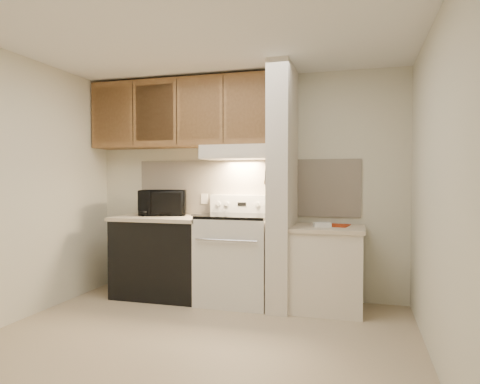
% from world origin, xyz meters
% --- Properties ---
extents(floor, '(3.60, 3.60, 0.00)m').
position_xyz_m(floor, '(0.00, 0.00, 0.00)').
color(floor, tan).
rests_on(floor, ground).
extents(ceiling, '(3.60, 3.60, 0.00)m').
position_xyz_m(ceiling, '(0.00, 0.00, 2.50)').
color(ceiling, white).
rests_on(ceiling, wall_back).
extents(wall_back, '(3.60, 2.50, 0.02)m').
position_xyz_m(wall_back, '(0.00, 1.50, 1.25)').
color(wall_back, beige).
rests_on(wall_back, floor).
extents(wall_left, '(0.02, 3.00, 2.50)m').
position_xyz_m(wall_left, '(-1.80, 0.00, 1.25)').
color(wall_left, beige).
rests_on(wall_left, floor).
extents(wall_right, '(0.02, 3.00, 2.50)m').
position_xyz_m(wall_right, '(1.80, 0.00, 1.25)').
color(wall_right, beige).
rests_on(wall_right, floor).
extents(backsplash, '(2.60, 0.02, 0.63)m').
position_xyz_m(backsplash, '(0.00, 1.49, 1.24)').
color(backsplash, white).
rests_on(backsplash, wall_back).
extents(range_body, '(0.76, 0.65, 0.92)m').
position_xyz_m(range_body, '(0.00, 1.16, 0.46)').
color(range_body, silver).
rests_on(range_body, floor).
extents(oven_window, '(0.50, 0.01, 0.30)m').
position_xyz_m(oven_window, '(0.00, 0.84, 0.50)').
color(oven_window, black).
rests_on(oven_window, range_body).
extents(oven_handle, '(0.65, 0.02, 0.02)m').
position_xyz_m(oven_handle, '(0.00, 0.80, 0.72)').
color(oven_handle, silver).
rests_on(oven_handle, range_body).
extents(cooktop, '(0.74, 0.64, 0.03)m').
position_xyz_m(cooktop, '(0.00, 1.16, 0.94)').
color(cooktop, black).
rests_on(cooktop, range_body).
extents(range_backguard, '(0.76, 0.08, 0.20)m').
position_xyz_m(range_backguard, '(0.00, 1.44, 1.05)').
color(range_backguard, silver).
rests_on(range_backguard, range_body).
extents(range_display, '(0.10, 0.01, 0.04)m').
position_xyz_m(range_display, '(0.00, 1.40, 1.05)').
color(range_display, black).
rests_on(range_display, range_backguard).
extents(range_knob_left_outer, '(0.05, 0.02, 0.05)m').
position_xyz_m(range_knob_left_outer, '(-0.28, 1.40, 1.05)').
color(range_knob_left_outer, silver).
rests_on(range_knob_left_outer, range_backguard).
extents(range_knob_left_inner, '(0.05, 0.02, 0.05)m').
position_xyz_m(range_knob_left_inner, '(-0.18, 1.40, 1.05)').
color(range_knob_left_inner, silver).
rests_on(range_knob_left_inner, range_backguard).
extents(range_knob_right_inner, '(0.05, 0.02, 0.05)m').
position_xyz_m(range_knob_right_inner, '(0.18, 1.40, 1.05)').
color(range_knob_right_inner, silver).
rests_on(range_knob_right_inner, range_backguard).
extents(range_knob_right_outer, '(0.05, 0.02, 0.05)m').
position_xyz_m(range_knob_right_outer, '(0.28, 1.40, 1.05)').
color(range_knob_right_outer, silver).
rests_on(range_knob_right_outer, range_backguard).
extents(dishwasher_front, '(1.00, 0.63, 0.87)m').
position_xyz_m(dishwasher_front, '(-0.88, 1.17, 0.43)').
color(dishwasher_front, black).
rests_on(dishwasher_front, floor).
extents(left_countertop, '(1.04, 0.67, 0.04)m').
position_xyz_m(left_countertop, '(-0.88, 1.17, 0.89)').
color(left_countertop, beige).
rests_on(left_countertop, dishwasher_front).
extents(spoon_rest, '(0.24, 0.14, 0.02)m').
position_xyz_m(spoon_rest, '(-0.48, 1.36, 0.92)').
color(spoon_rest, black).
rests_on(spoon_rest, left_countertop).
extents(teal_jar, '(0.10, 0.10, 0.10)m').
position_xyz_m(teal_jar, '(-0.83, 1.39, 0.96)').
color(teal_jar, '#1B5D4F').
rests_on(teal_jar, left_countertop).
extents(outlet, '(0.08, 0.01, 0.12)m').
position_xyz_m(outlet, '(-0.48, 1.48, 1.10)').
color(outlet, silver).
rests_on(outlet, backsplash).
extents(microwave, '(0.62, 0.52, 0.29)m').
position_xyz_m(microwave, '(-0.93, 1.31, 1.06)').
color(microwave, black).
rests_on(microwave, left_countertop).
extents(partition_pillar, '(0.22, 0.70, 2.50)m').
position_xyz_m(partition_pillar, '(0.51, 1.15, 1.25)').
color(partition_pillar, beige).
rests_on(partition_pillar, floor).
extents(pillar_trim, '(0.01, 0.70, 0.04)m').
position_xyz_m(pillar_trim, '(0.39, 1.15, 1.30)').
color(pillar_trim, brown).
rests_on(pillar_trim, partition_pillar).
extents(knife_strip, '(0.02, 0.42, 0.04)m').
position_xyz_m(knife_strip, '(0.39, 1.10, 1.32)').
color(knife_strip, black).
rests_on(knife_strip, partition_pillar).
extents(knife_blade_a, '(0.01, 0.03, 0.16)m').
position_xyz_m(knife_blade_a, '(0.38, 0.94, 1.22)').
color(knife_blade_a, silver).
rests_on(knife_blade_a, knife_strip).
extents(knife_handle_a, '(0.02, 0.02, 0.10)m').
position_xyz_m(knife_handle_a, '(0.38, 0.94, 1.37)').
color(knife_handle_a, black).
rests_on(knife_handle_a, knife_strip).
extents(knife_blade_b, '(0.01, 0.04, 0.18)m').
position_xyz_m(knife_blade_b, '(0.38, 1.01, 1.21)').
color(knife_blade_b, silver).
rests_on(knife_blade_b, knife_strip).
extents(knife_handle_b, '(0.02, 0.02, 0.10)m').
position_xyz_m(knife_handle_b, '(0.38, 1.01, 1.37)').
color(knife_handle_b, black).
rests_on(knife_handle_b, knife_strip).
extents(knife_blade_c, '(0.01, 0.04, 0.20)m').
position_xyz_m(knife_blade_c, '(0.38, 1.11, 1.20)').
color(knife_blade_c, silver).
rests_on(knife_blade_c, knife_strip).
extents(knife_handle_c, '(0.02, 0.02, 0.10)m').
position_xyz_m(knife_handle_c, '(0.38, 1.11, 1.37)').
color(knife_handle_c, black).
rests_on(knife_handle_c, knife_strip).
extents(knife_blade_d, '(0.01, 0.04, 0.16)m').
position_xyz_m(knife_blade_d, '(0.38, 1.17, 1.22)').
color(knife_blade_d, silver).
rests_on(knife_blade_d, knife_strip).
extents(knife_handle_d, '(0.02, 0.02, 0.10)m').
position_xyz_m(knife_handle_d, '(0.38, 1.17, 1.37)').
color(knife_handle_d, black).
rests_on(knife_handle_d, knife_strip).
extents(knife_blade_e, '(0.01, 0.04, 0.18)m').
position_xyz_m(knife_blade_e, '(0.38, 1.27, 1.21)').
color(knife_blade_e, silver).
rests_on(knife_blade_e, knife_strip).
extents(knife_handle_e, '(0.02, 0.02, 0.10)m').
position_xyz_m(knife_handle_e, '(0.38, 1.25, 1.37)').
color(knife_handle_e, black).
rests_on(knife_handle_e, knife_strip).
extents(oven_mitt, '(0.03, 0.10, 0.23)m').
position_xyz_m(oven_mitt, '(0.38, 1.32, 1.16)').
color(oven_mitt, slate).
rests_on(oven_mitt, partition_pillar).
extents(right_cab_base, '(0.70, 0.60, 0.81)m').
position_xyz_m(right_cab_base, '(0.97, 1.15, 0.40)').
color(right_cab_base, silver).
rests_on(right_cab_base, floor).
extents(right_countertop, '(0.74, 0.64, 0.04)m').
position_xyz_m(right_countertop, '(0.97, 1.15, 0.83)').
color(right_countertop, beige).
rests_on(right_countertop, right_cab_base).
extents(red_folder, '(0.25, 0.31, 0.01)m').
position_xyz_m(red_folder, '(1.07, 1.25, 0.85)').
color(red_folder, '#A32E0E').
rests_on(red_folder, right_countertop).
extents(white_box, '(0.19, 0.16, 0.04)m').
position_xyz_m(white_box, '(0.92, 1.11, 0.87)').
color(white_box, white).
rests_on(white_box, right_countertop).
extents(range_hood, '(0.78, 0.44, 0.15)m').
position_xyz_m(range_hood, '(0.00, 1.28, 1.62)').
color(range_hood, silver).
rests_on(range_hood, upper_cabinets).
extents(hood_lip, '(0.78, 0.04, 0.06)m').
position_xyz_m(hood_lip, '(0.00, 1.07, 1.58)').
color(hood_lip, silver).
rests_on(hood_lip, range_hood).
extents(upper_cabinets, '(2.18, 0.33, 0.77)m').
position_xyz_m(upper_cabinets, '(-0.69, 1.32, 2.08)').
color(upper_cabinets, brown).
rests_on(upper_cabinets, wall_back).
extents(cab_door_a, '(0.46, 0.01, 0.63)m').
position_xyz_m(cab_door_a, '(-1.51, 1.17, 2.08)').
color(cab_door_a, brown).
rests_on(cab_door_a, upper_cabinets).
extents(cab_gap_a, '(0.01, 0.01, 0.73)m').
position_xyz_m(cab_gap_a, '(-1.23, 1.16, 2.08)').
color(cab_gap_a, black).
rests_on(cab_gap_a, upper_cabinets).
extents(cab_door_b, '(0.46, 0.01, 0.63)m').
position_xyz_m(cab_door_b, '(-0.96, 1.17, 2.08)').
color(cab_door_b, brown).
rests_on(cab_door_b, upper_cabinets).
extents(cab_gap_b, '(0.01, 0.01, 0.73)m').
position_xyz_m(cab_gap_b, '(-0.69, 1.16, 2.08)').
color(cab_gap_b, black).
rests_on(cab_gap_b, upper_cabinets).
extents(cab_door_c, '(0.46, 0.01, 0.63)m').
position_xyz_m(cab_door_c, '(-0.42, 1.17, 2.08)').
color(cab_door_c, brown).
rests_on(cab_door_c, upper_cabinets).
extents(cab_gap_c, '(0.01, 0.01, 0.73)m').
position_xyz_m(cab_gap_c, '(-0.14, 1.16, 2.08)').
color(cab_gap_c, black).
rests_on(cab_gap_c, upper_cabinets).
extents(cab_door_d, '(0.46, 0.01, 0.63)m').
position_xyz_m(cab_door_d, '(0.13, 1.17, 2.08)').
color(cab_door_d, brown).
rests_on(cab_door_d, upper_cabinets).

